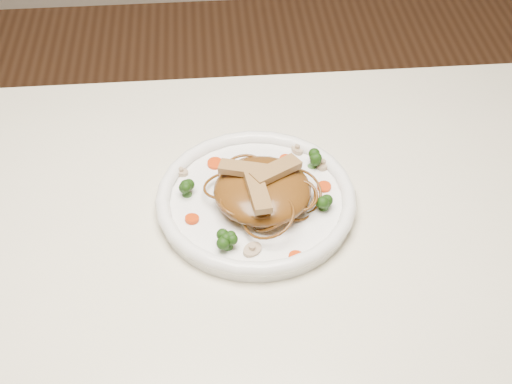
{
  "coord_description": "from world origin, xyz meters",
  "views": [
    {
      "loc": [
        0.0,
        -0.61,
        1.46
      ],
      "look_at": [
        0.06,
        0.08,
        0.78
      ],
      "focal_mm": 50.2,
      "sensor_mm": 36.0,
      "label": 1
    }
  ],
  "objects": [
    {
      "name": "mushroom_2",
      "position": [
        -0.04,
        0.14,
        0.77
      ],
      "size": [
        0.03,
        0.03,
        0.01
      ],
      "primitive_type": "cylinder",
      "rotation": [
        0.0,
        0.0,
        -0.27
      ],
      "color": "#C6B494",
      "rests_on": "plate"
    },
    {
      "name": "carrot_4",
      "position": [
        0.1,
        -0.03,
        0.77
      ],
      "size": [
        0.03,
        0.03,
        0.0
      ],
      "primitive_type": "cylinder",
      "rotation": [
        0.0,
        0.0,
        -0.37
      ],
      "color": "#E23F08",
      "rests_on": "plate"
    },
    {
      "name": "mushroom_1",
      "position": [
        0.16,
        0.14,
        0.77
      ],
      "size": [
        0.03,
        0.03,
        0.01
      ],
      "primitive_type": "cylinder",
      "rotation": [
        0.0,
        0.0,
        1.21
      ],
      "color": "#C6B494",
      "rests_on": "plate"
    },
    {
      "name": "plate",
      "position": [
        0.06,
        0.08,
        0.76
      ],
      "size": [
        0.28,
        0.28,
        0.02
      ],
      "primitive_type": "cylinder",
      "rotation": [
        0.0,
        0.0,
        -0.01
      ],
      "color": "white",
      "rests_on": "table"
    },
    {
      "name": "carrot_0",
      "position": [
        0.11,
        0.16,
        0.77
      ],
      "size": [
        0.03,
        0.03,
        0.0
      ],
      "primitive_type": "cylinder",
      "rotation": [
        0.0,
        0.0,
        -0.29
      ],
      "color": "#E23F08",
      "rests_on": "plate"
    },
    {
      "name": "broccoli_1",
      "position": [
        -0.03,
        0.1,
        0.78
      ],
      "size": [
        0.03,
        0.03,
        0.03
      ],
      "primitive_type": null,
      "rotation": [
        0.0,
        0.0,
        -0.34
      ],
      "color": "#1D410D",
      "rests_on": "plate"
    },
    {
      "name": "noodle_mound",
      "position": [
        0.07,
        0.08,
        0.79
      ],
      "size": [
        0.17,
        0.17,
        0.04
      ],
      "primitive_type": "ellipsoid",
      "rotation": [
        0.0,
        0.0,
        -0.33
      ],
      "color": "#593810",
      "rests_on": "plate"
    },
    {
      "name": "chicken_a",
      "position": [
        0.09,
        0.09,
        0.82
      ],
      "size": [
        0.07,
        0.06,
        0.01
      ],
      "primitive_type": "cube",
      "rotation": [
        0.0,
        0.0,
        0.58
      ],
      "color": "#A98750",
      "rests_on": "noodle_mound"
    },
    {
      "name": "broccoli_0",
      "position": [
        0.15,
        0.15,
        0.78
      ],
      "size": [
        0.04,
        0.04,
        0.03
      ],
      "primitive_type": null,
      "rotation": [
        0.0,
        0.0,
        0.42
      ],
      "color": "#1D410D",
      "rests_on": "plate"
    },
    {
      "name": "chicken_c",
      "position": [
        0.06,
        0.05,
        0.82
      ],
      "size": [
        0.03,
        0.07,
        0.01
      ],
      "primitive_type": "cube",
      "rotation": [
        0.0,
        0.0,
        4.84
      ],
      "color": "#A98750",
      "rests_on": "noodle_mound"
    },
    {
      "name": "carrot_2",
      "position": [
        0.16,
        0.1,
        0.77
      ],
      "size": [
        0.02,
        0.02,
        0.0
      ],
      "primitive_type": "cylinder",
      "rotation": [
        0.0,
        0.0,
        0.09
      ],
      "color": "#E23F08",
      "rests_on": "plate"
    },
    {
      "name": "broccoli_3",
      "position": [
        0.15,
        0.06,
        0.78
      ],
      "size": [
        0.03,
        0.03,
        0.03
      ],
      "primitive_type": null,
      "rotation": [
        0.0,
        0.0,
        -0.22
      ],
      "color": "#1D410D",
      "rests_on": "plate"
    },
    {
      "name": "carrot_1",
      "position": [
        -0.03,
        0.05,
        0.77
      ],
      "size": [
        0.02,
        0.02,
        0.0
      ],
      "primitive_type": "cylinder",
      "rotation": [
        0.0,
        0.0,
        0.11
      ],
      "color": "#E23F08",
      "rests_on": "plate"
    },
    {
      "name": "table",
      "position": [
        0.0,
        0.0,
        0.65
      ],
      "size": [
        1.2,
        0.8,
        0.75
      ],
      "color": "beige",
      "rests_on": "ground"
    },
    {
      "name": "chicken_b",
      "position": [
        0.05,
        0.09,
        0.81
      ],
      "size": [
        0.07,
        0.04,
        0.01
      ],
      "primitive_type": "cube",
      "rotation": [
        0.0,
        0.0,
        2.83
      ],
      "color": "#A98750",
      "rests_on": "noodle_mound"
    },
    {
      "name": "mushroom_3",
      "position": [
        0.13,
        0.18,
        0.77
      ],
      "size": [
        0.03,
        0.03,
        0.01
      ],
      "primitive_type": "cylinder",
      "rotation": [
        0.0,
        0.0,
        1.82
      ],
      "color": "#C6B494",
      "rests_on": "plate"
    },
    {
      "name": "mushroom_0",
      "position": [
        0.05,
        -0.01,
        0.77
      ],
      "size": [
        0.04,
        0.04,
        0.01
      ],
      "primitive_type": "cylinder",
      "rotation": [
        0.0,
        0.0,
        0.66
      ],
      "color": "#C6B494",
      "rests_on": "plate"
    },
    {
      "name": "carrot_3",
      "position": [
        0.01,
        0.16,
        0.77
      ],
      "size": [
        0.03,
        0.03,
        0.0
      ],
      "primitive_type": "cylinder",
      "rotation": [
        0.0,
        0.0,
        -0.17
      ],
      "color": "#E23F08",
      "rests_on": "plate"
    },
    {
      "name": "broccoli_2",
      "position": [
        0.02,
        0.0,
        0.78
      ],
      "size": [
        0.03,
        0.03,
        0.03
      ],
      "primitive_type": null,
      "rotation": [
        0.0,
        0.0,
        0.01
      ],
      "color": "#1D410D",
      "rests_on": "plate"
    }
  ]
}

